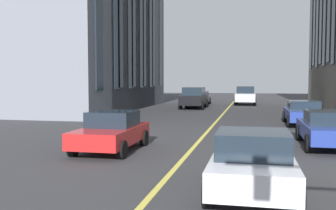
{
  "coord_description": "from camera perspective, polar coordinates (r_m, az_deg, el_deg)",
  "views": [
    {
      "loc": [
        3.6,
        -2.13,
        2.5
      ],
      "look_at": [
        12.99,
        -0.09,
        1.89
      ],
      "focal_mm": 41.81,
      "sensor_mm": 36.0,
      "label": 1
    }
  ],
  "objects": [
    {
      "name": "lane_centre_line",
      "position": [
        16.72,
        4.81,
        -4.96
      ],
      "size": [
        80.0,
        0.16,
        0.01
      ],
      "color": "#D8C64C",
      "rests_on": "ground_plane"
    },
    {
      "name": "car_grey_parked_b",
      "position": [
        39.93,
        4.65,
        1.05
      ],
      "size": [
        4.4,
        1.95,
        1.37
      ],
      "color": "slate",
      "rests_on": "ground_plane"
    },
    {
      "name": "building_left_near",
      "position": [
        37.83,
        -12.96,
        10.34
      ],
      "size": [
        16.27,
        12.7,
        13.95
      ],
      "color": "slate",
      "rests_on": "ground_plane"
    },
    {
      "name": "car_white_parked_a",
      "position": [
        8.92,
        12.24,
        -8.1
      ],
      "size": [
        3.9,
        1.89,
        1.4
      ],
      "color": "silver",
      "rests_on": "ground_plane"
    },
    {
      "name": "building_left_far",
      "position": [
        34.16,
        -15.74,
        10.4
      ],
      "size": [
        16.23,
        12.52,
        13.21
      ],
      "color": "slate",
      "rests_on": "ground_plane"
    },
    {
      "name": "car_silver_oncoming",
      "position": [
        40.53,
        11.23,
        1.4
      ],
      "size": [
        4.7,
        2.14,
        1.88
      ],
      "color": "#B7BABF",
      "rests_on": "ground_plane"
    },
    {
      "name": "car_black_near",
      "position": [
        34.72,
        3.8,
        1.1
      ],
      "size": [
        4.7,
        2.14,
        1.88
      ],
      "color": "black",
      "rests_on": "ground_plane"
    },
    {
      "name": "car_blue_far",
      "position": [
        23.07,
        19.1,
        -1.03
      ],
      "size": [
        4.4,
        1.95,
        1.37
      ],
      "color": "navy",
      "rests_on": "ground_plane"
    },
    {
      "name": "car_blue_mid",
      "position": [
        15.8,
        22.29,
        -3.17
      ],
      "size": [
        4.4,
        1.95,
        1.37
      ],
      "color": "navy",
      "rests_on": "ground_plane"
    },
    {
      "name": "car_red_trailing",
      "position": [
        14.02,
        -8.22,
        -3.78
      ],
      "size": [
        3.9,
        1.89,
        1.4
      ],
      "color": "#B21E1E",
      "rests_on": "ground_plane"
    }
  ]
}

